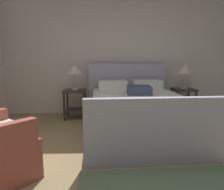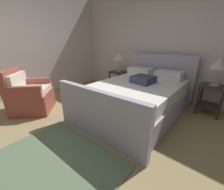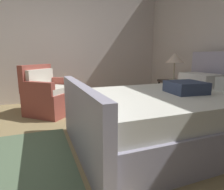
{
  "view_description": "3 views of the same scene",
  "coord_description": "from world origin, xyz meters",
  "px_view_note": "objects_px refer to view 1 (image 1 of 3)",
  "views": [
    {
      "loc": [
        -0.31,
        -1.85,
        1.18
      ],
      "look_at": [
        -0.19,
        0.98,
        0.71
      ],
      "focal_mm": 32.74,
      "sensor_mm": 36.0,
      "label": 1
    },
    {
      "loc": [
        1.68,
        -0.91,
        1.4
      ],
      "look_at": [
        0.17,
        0.81,
        0.55
      ],
      "focal_mm": 22.8,
      "sensor_mm": 36.0,
      "label": 2
    },
    {
      "loc": [
        2.22,
        -0.0,
        1.08
      ],
      "look_at": [
        0.13,
        0.72,
        0.62
      ],
      "focal_mm": 31.26,
      "sensor_mm": 36.0,
      "label": 3
    }
  ],
  "objects_px": {
    "nightstand_right": "(183,98)",
    "nightstand_left": "(75,99)",
    "bed": "(137,111)",
    "table_lamp_right": "(185,69)",
    "table_lamp_left": "(74,70)"
  },
  "relations": [
    {
      "from": "nightstand_right",
      "to": "nightstand_left",
      "type": "distance_m",
      "value": 2.32
    },
    {
      "from": "bed",
      "to": "table_lamp_right",
      "type": "xyz_separation_m",
      "value": [
        1.16,
        0.92,
        0.68
      ]
    },
    {
      "from": "bed",
      "to": "table_lamp_left",
      "type": "bearing_deg",
      "value": 144.61
    },
    {
      "from": "table_lamp_right",
      "to": "nightstand_left",
      "type": "bearing_deg",
      "value": -177.65
    },
    {
      "from": "bed",
      "to": "nightstand_right",
      "type": "xyz_separation_m",
      "value": [
        1.16,
        0.92,
        0.06
      ]
    },
    {
      "from": "nightstand_right",
      "to": "nightstand_left",
      "type": "relative_size",
      "value": 1.0
    },
    {
      "from": "table_lamp_right",
      "to": "table_lamp_left",
      "type": "bearing_deg",
      "value": -177.65
    },
    {
      "from": "nightstand_right",
      "to": "nightstand_left",
      "type": "bearing_deg",
      "value": -177.65
    },
    {
      "from": "bed",
      "to": "table_lamp_right",
      "type": "bearing_deg",
      "value": 38.32
    },
    {
      "from": "table_lamp_right",
      "to": "table_lamp_left",
      "type": "xyz_separation_m",
      "value": [
        -2.32,
        -0.09,
        -0.01
      ]
    },
    {
      "from": "nightstand_right",
      "to": "nightstand_left",
      "type": "xyz_separation_m",
      "value": [
        -2.32,
        -0.09,
        0.0
      ]
    },
    {
      "from": "table_lamp_right",
      "to": "nightstand_left",
      "type": "distance_m",
      "value": 2.4
    },
    {
      "from": "nightstand_right",
      "to": "table_lamp_right",
      "type": "bearing_deg",
      "value": 63.43
    },
    {
      "from": "nightstand_right",
      "to": "table_lamp_left",
      "type": "distance_m",
      "value": 2.39
    },
    {
      "from": "bed",
      "to": "table_lamp_right",
      "type": "height_order",
      "value": "table_lamp_right"
    }
  ]
}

